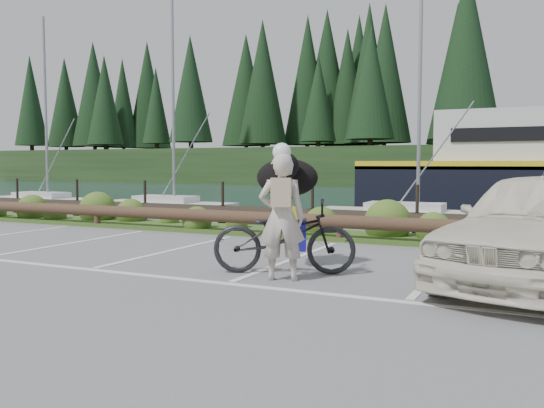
{
  "coord_description": "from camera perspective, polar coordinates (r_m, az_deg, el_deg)",
  "views": [
    {
      "loc": [
        4.13,
        -7.53,
        1.73
      ],
      "look_at": [
        0.22,
        0.64,
        1.1
      ],
      "focal_mm": 38.0,
      "sensor_mm": 36.0,
      "label": 1
    }
  ],
  "objects": [
    {
      "name": "harbor_backdrop",
      "position": [
        86.09,
        23.07,
        2.53
      ],
      "size": [
        170.0,
        160.0,
        30.0
      ],
      "color": "#172F38",
      "rests_on": "ground"
    },
    {
      "name": "dog",
      "position": [
        9.74,
        1.48,
        2.64
      ],
      "size": [
        0.9,
        1.23,
        0.64
      ],
      "primitive_type": "ellipsoid",
      "rotation": [
        0.0,
        0.0,
        1.93
      ],
      "color": "black",
      "rests_on": "bicycle"
    },
    {
      "name": "log_rail",
      "position": [
        12.93,
        6.69,
        -3.73
      ],
      "size": [
        32.0,
        0.3,
        0.6
      ],
      "primitive_type": null,
      "color": "#443021",
      "rests_on": "ground"
    },
    {
      "name": "vegetation_strip",
      "position": [
        13.58,
        7.65,
        -3.16
      ],
      "size": [
        34.0,
        1.6,
        0.1
      ],
      "primitive_type": "cube",
      "color": "#3D5B21",
      "rests_on": "ground"
    },
    {
      "name": "ground",
      "position": [
        8.76,
        -3.17,
        -7.42
      ],
      "size": [
        72.0,
        72.0,
        0.0
      ],
      "primitive_type": "plane",
      "color": "slate"
    },
    {
      "name": "cyclist",
      "position": [
        8.53,
        0.97,
        -1.32
      ],
      "size": [
        0.8,
        0.66,
        1.89
      ],
      "primitive_type": "imported",
      "rotation": [
        0.0,
        0.0,
        3.5
      ],
      "color": "#C0B3A2",
      "rests_on": "ground"
    },
    {
      "name": "bicycle",
      "position": [
        9.09,
        1.2,
        -3.22
      ],
      "size": [
        2.38,
        1.53,
        1.18
      ],
      "primitive_type": "imported",
      "rotation": [
        0.0,
        0.0,
        1.93
      ],
      "color": "black",
      "rests_on": "ground"
    }
  ]
}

